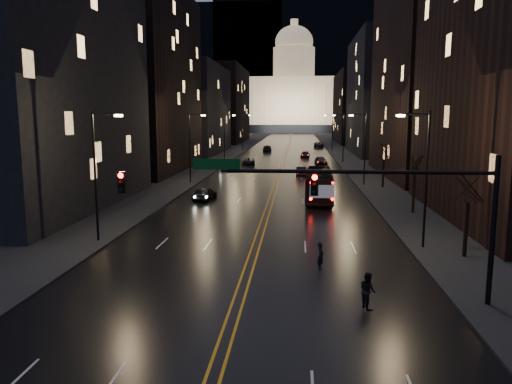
% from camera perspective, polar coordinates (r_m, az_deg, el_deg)
% --- Properties ---
extents(ground, '(900.00, 900.00, 0.00)m').
position_cam_1_polar(ground, '(24.40, -1.98, -12.19)').
color(ground, black).
rests_on(ground, ground).
extents(road, '(20.00, 320.00, 0.02)m').
position_cam_1_polar(road, '(152.90, 3.79, 5.48)').
color(road, black).
rests_on(road, ground).
extents(sidewalk_left, '(8.00, 320.00, 0.16)m').
position_cam_1_polar(sidewalk_left, '(153.78, -1.45, 5.54)').
color(sidewalk_left, black).
rests_on(sidewalk_left, ground).
extents(sidewalk_right, '(8.00, 320.00, 0.16)m').
position_cam_1_polar(sidewalk_right, '(153.28, 9.06, 5.42)').
color(sidewalk_right, black).
rests_on(sidewalk_right, ground).
extents(center_line, '(0.62, 320.00, 0.01)m').
position_cam_1_polar(center_line, '(152.90, 3.79, 5.48)').
color(center_line, orange).
rests_on(center_line, road).
extents(building_left_near, '(12.00, 28.00, 22.00)m').
position_cam_1_polar(building_left_near, '(50.59, -23.60, 10.63)').
color(building_left_near, black).
rests_on(building_left_near, ground).
extents(building_left_mid, '(12.00, 30.00, 28.00)m').
position_cam_1_polar(building_left_mid, '(80.39, -12.67, 12.32)').
color(building_left_mid, black).
rests_on(building_left_mid, ground).
extents(building_left_far, '(12.00, 34.00, 20.00)m').
position_cam_1_polar(building_left_far, '(117.06, -6.98, 9.33)').
color(building_left_far, black).
rests_on(building_left_far, ground).
extents(building_left_dist, '(12.00, 40.00, 24.00)m').
position_cam_1_polar(building_left_dist, '(164.38, -3.55, 9.89)').
color(building_left_dist, black).
rests_on(building_left_dist, ground).
extents(building_right_tall, '(12.00, 30.00, 38.00)m').
position_cam_1_polar(building_right_tall, '(75.59, 19.54, 16.09)').
color(building_right_tall, black).
rests_on(building_right_tall, ground).
extents(building_right_mid, '(12.00, 34.00, 26.00)m').
position_cam_1_polar(building_right_mid, '(116.15, 14.10, 10.62)').
color(building_right_mid, black).
rests_on(building_right_mid, ground).
extents(building_right_dist, '(12.00, 40.00, 22.00)m').
position_cam_1_polar(building_right_dist, '(163.66, 11.37, 9.39)').
color(building_right_dist, black).
rests_on(building_right_dist, ground).
extents(mountain_ridge, '(520.00, 60.00, 130.00)m').
position_cam_1_polar(mountain_ridge, '(408.24, 10.43, 16.55)').
color(mountain_ridge, black).
rests_on(mountain_ridge, ground).
extents(capitol, '(90.00, 50.00, 58.50)m').
position_cam_1_polar(capitol, '(272.77, 4.30, 10.51)').
color(capitol, black).
rests_on(capitol, ground).
extents(traffic_signal, '(17.29, 0.45, 7.00)m').
position_cam_1_polar(traffic_signal, '(23.13, 12.64, -0.46)').
color(traffic_signal, black).
rests_on(traffic_signal, ground).
extents(streetlamp_right_near, '(2.13, 0.25, 9.00)m').
position_cam_1_polar(streetlamp_right_near, '(33.81, 18.62, 2.13)').
color(streetlamp_right_near, black).
rests_on(streetlamp_right_near, ground).
extents(streetlamp_left_near, '(2.13, 0.25, 9.00)m').
position_cam_1_polar(streetlamp_left_near, '(35.51, -17.66, 2.47)').
color(streetlamp_left_near, black).
rests_on(streetlamp_left_near, ground).
extents(streetlamp_right_mid, '(2.13, 0.25, 9.00)m').
position_cam_1_polar(streetlamp_right_mid, '(63.25, 12.19, 5.27)').
color(streetlamp_right_mid, black).
rests_on(streetlamp_right_mid, ground).
extents(streetlamp_left_mid, '(2.13, 0.25, 9.00)m').
position_cam_1_polar(streetlamp_left_mid, '(64.18, -7.42, 5.44)').
color(streetlamp_left_mid, black).
rests_on(streetlamp_left_mid, ground).
extents(streetlamp_right_far, '(2.13, 0.25, 9.00)m').
position_cam_1_polar(streetlamp_right_far, '(93.05, 9.85, 6.40)').
color(streetlamp_right_far, black).
rests_on(streetlamp_right_far, ground).
extents(streetlamp_left_far, '(2.13, 0.25, 9.00)m').
position_cam_1_polar(streetlamp_left_far, '(93.68, -3.53, 6.52)').
color(streetlamp_left_far, black).
rests_on(streetlamp_left_far, ground).
extents(streetlamp_right_dist, '(2.13, 0.25, 9.00)m').
position_cam_1_polar(streetlamp_right_dist, '(122.95, 8.64, 6.97)').
color(streetlamp_right_dist, black).
rests_on(streetlamp_right_dist, ground).
extents(streetlamp_left_dist, '(2.13, 0.25, 9.00)m').
position_cam_1_polar(streetlamp_left_dist, '(123.42, -1.51, 7.07)').
color(streetlamp_left_dist, black).
rests_on(streetlamp_left_dist, ground).
extents(tree_right_near, '(2.40, 2.40, 6.65)m').
position_cam_1_polar(tree_right_near, '(32.57, 23.14, 0.65)').
color(tree_right_near, black).
rests_on(tree_right_near, ground).
extents(tree_right_mid, '(2.40, 2.40, 6.65)m').
position_cam_1_polar(tree_right_mid, '(45.98, 17.72, 3.11)').
color(tree_right_mid, black).
rests_on(tree_right_mid, ground).
extents(tree_right_far, '(2.40, 2.40, 6.65)m').
position_cam_1_polar(tree_right_far, '(61.63, 14.43, 4.58)').
color(tree_right_far, black).
rests_on(tree_right_far, ground).
extents(bus, '(3.04, 11.50, 3.18)m').
position_cam_1_polar(bus, '(52.10, 7.21, 0.82)').
color(bus, black).
rests_on(bus, ground).
extents(oncoming_car_a, '(2.23, 4.42, 1.44)m').
position_cam_1_polar(oncoming_car_a, '(51.81, -5.91, -0.17)').
color(oncoming_car_a, black).
rests_on(oncoming_car_a, ground).
extents(oncoming_car_b, '(1.99, 4.27, 1.36)m').
position_cam_1_polar(oncoming_car_b, '(78.65, -3.43, 2.88)').
color(oncoming_car_b, black).
rests_on(oncoming_car_b, ground).
extents(oncoming_car_c, '(2.57, 4.89, 1.31)m').
position_cam_1_polar(oncoming_car_c, '(88.62, -0.84, 3.54)').
color(oncoming_car_c, black).
rests_on(oncoming_car_c, ground).
extents(oncoming_car_d, '(2.45, 5.26, 1.49)m').
position_cam_1_polar(oncoming_car_d, '(121.70, 1.27, 5.00)').
color(oncoming_car_d, black).
rests_on(oncoming_car_d, ground).
extents(receding_car_a, '(1.45, 4.13, 1.36)m').
position_cam_1_polar(receding_car_a, '(72.24, 5.19, 2.34)').
color(receding_car_a, black).
rests_on(receding_car_a, ground).
extents(receding_car_b, '(2.31, 4.87, 1.61)m').
position_cam_1_polar(receding_car_b, '(88.67, 7.42, 3.57)').
color(receding_car_b, black).
rests_on(receding_car_b, ground).
extents(receding_car_c, '(2.03, 4.52, 1.29)m').
position_cam_1_polar(receding_car_c, '(103.55, 5.64, 4.25)').
color(receding_car_c, black).
rests_on(receding_car_c, ground).
extents(receding_car_d, '(2.77, 5.74, 1.58)m').
position_cam_1_polar(receding_car_d, '(137.61, 7.19, 5.39)').
color(receding_car_d, black).
rests_on(receding_car_d, ground).
extents(pedestrian_a, '(0.52, 0.66, 1.61)m').
position_cam_1_polar(pedestrian_a, '(28.77, 7.40, -7.29)').
color(pedestrian_a, black).
rests_on(pedestrian_a, ground).
extents(pedestrian_b, '(0.73, 0.94, 1.70)m').
position_cam_1_polar(pedestrian_b, '(23.62, 12.65, -10.92)').
color(pedestrian_b, black).
rests_on(pedestrian_b, ground).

